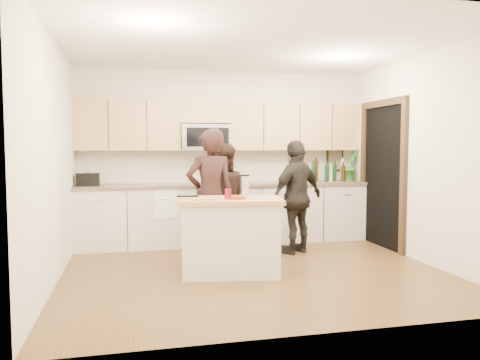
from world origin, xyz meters
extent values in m
plane|color=brown|center=(0.00, 0.00, 0.00)|extent=(4.50, 4.50, 0.00)
cube|color=beige|center=(0.00, 2.00, 1.35)|extent=(4.50, 0.02, 2.70)
cube|color=beige|center=(0.00, -2.00, 1.35)|extent=(4.50, 0.02, 2.70)
cube|color=beige|center=(-2.25, 0.00, 1.35)|extent=(0.02, 4.00, 2.70)
cube|color=beige|center=(2.25, 0.00, 1.35)|extent=(0.02, 4.00, 2.70)
cube|color=white|center=(0.00, 0.00, 2.70)|extent=(4.50, 4.00, 0.02)
cube|color=beige|center=(0.00, 1.69, 0.45)|extent=(4.50, 0.62, 0.90)
cube|color=#735F4D|center=(0.00, 1.68, 0.92)|extent=(4.50, 0.66, 0.04)
cube|color=tan|center=(-1.48, 1.83, 1.83)|extent=(1.55, 0.33, 0.75)
cube|color=tan|center=(1.17, 1.83, 1.83)|extent=(2.17, 0.33, 0.75)
cube|color=tan|center=(-0.31, 1.83, 2.04)|extent=(0.78, 0.33, 0.33)
cube|color=silver|center=(-0.31, 1.80, 1.65)|extent=(0.76, 0.40, 0.40)
cube|color=black|center=(-0.39, 1.60, 1.65)|extent=(0.47, 0.01, 0.29)
cube|color=black|center=(-0.06, 1.60, 1.65)|extent=(0.17, 0.01, 0.29)
cube|color=black|center=(2.24, 0.90, 1.05)|extent=(0.02, 1.05, 2.10)
cube|color=#322213|center=(2.22, 0.33, 1.05)|extent=(0.06, 0.10, 2.10)
cube|color=#322213|center=(2.22, 1.48, 1.05)|extent=(0.06, 0.10, 2.10)
cube|color=#322213|center=(2.22, 0.90, 2.15)|extent=(0.06, 1.25, 0.10)
cube|color=black|center=(1.95, 1.99, 1.28)|extent=(0.30, 0.03, 0.38)
cube|color=tan|center=(1.95, 1.97, 1.28)|extent=(0.24, 0.00, 0.32)
cube|color=white|center=(-0.95, 1.38, 0.70)|extent=(0.34, 0.01, 0.48)
cube|color=white|center=(-0.95, 1.67, 0.94)|extent=(0.34, 0.60, 0.01)
cube|color=beige|center=(-0.30, -0.09, 0.42)|extent=(1.19, 0.81, 0.85)
cube|color=tan|center=(-0.30, -0.09, 0.88)|extent=(1.30, 0.88, 0.05)
cylinder|color=maroon|center=(-0.26, -0.15, 0.91)|extent=(0.27, 0.27, 0.02)
cube|color=silver|center=(-0.13, -0.10, 1.04)|extent=(0.08, 0.06, 0.24)
cube|color=black|center=(-0.13, -0.10, 1.17)|extent=(0.10, 0.07, 0.02)
cylinder|color=maroon|center=(-0.33, -0.09, 0.96)|extent=(0.08, 0.08, 0.11)
cube|color=tan|center=(-0.62, -0.19, 0.91)|extent=(0.32, 0.24, 0.02)
cube|color=black|center=(-0.80, -0.04, 0.93)|extent=(0.25, 0.07, 0.02)
cube|color=silver|center=(-0.67, -0.19, 0.92)|extent=(0.18, 0.05, 0.01)
cube|color=black|center=(-2.05, 1.67, 1.03)|extent=(0.32, 0.21, 0.18)
cube|color=silver|center=(-2.12, 1.67, 1.13)|extent=(0.03, 0.15, 0.00)
cube|color=silver|center=(-1.98, 1.67, 1.13)|extent=(0.03, 0.15, 0.00)
cylinder|color=black|center=(1.44, 1.68, 1.11)|extent=(0.06, 0.06, 0.34)
cylinder|color=#311E09|center=(1.52, 1.78, 1.14)|extent=(0.08, 0.08, 0.39)
cylinder|color=#BCB694|center=(1.71, 1.60, 1.09)|extent=(0.06, 0.06, 0.29)
cylinder|color=black|center=(1.86, 1.79, 1.11)|extent=(0.07, 0.07, 0.34)
cylinder|color=#311E09|center=(1.96, 1.68, 1.10)|extent=(0.07, 0.07, 0.31)
cylinder|color=#BCB694|center=(1.98, 1.74, 1.13)|extent=(0.07, 0.07, 0.38)
cylinder|color=black|center=(1.63, 1.57, 1.11)|extent=(0.07, 0.07, 0.34)
imported|color=#317B31|center=(2.10, 1.72, 1.19)|extent=(0.34, 0.35, 0.49)
imported|color=black|center=(-0.45, 0.46, 0.87)|extent=(0.69, 0.51, 1.73)
imported|color=black|center=(-0.17, 1.13, 0.77)|extent=(0.83, 0.68, 1.55)
imported|color=black|center=(0.84, 0.79, 0.80)|extent=(1.01, 0.78, 1.60)
camera|label=1|loc=(-1.42, -5.42, 1.50)|focal=35.00mm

